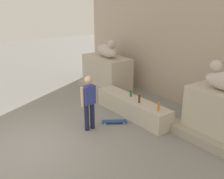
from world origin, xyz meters
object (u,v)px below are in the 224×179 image
Objects in this scene: bottle_green at (131,94)px; bottle_orange at (158,107)px; statue_reclining_left at (107,50)px; skater at (89,101)px; bottle_brown at (139,99)px; skateboard at (114,121)px.

bottle_orange reaches higher than bottle_green.
statue_reclining_left reaches higher than bottle_orange.
skater is 1.66m from bottle_brown.
bottle_green is 0.61m from bottle_brown.
statue_reclining_left reaches higher than bottle_brown.
bottle_green is 0.97× the size of bottle_orange.
bottle_orange is at bearing -39.54° from skater.
bottle_green is 1.42m from bottle_orange.
bottle_green is at bearing 52.32° from skateboard.
statue_reclining_left is 3.52m from bottle_brown.
skateboard is 3.00× the size of bottle_green.
bottle_orange is at bearing -21.12° from skateboard.
skater reaches higher than bottle_orange.
skater is 6.46× the size of bottle_green.
skateboard is at bearing -110.47° from bottle_brown.
bottle_orange is 0.82m from bottle_brown.
bottle_brown is at bearing -5.17° from statue_reclining_left.
skateboard is at bearing -144.89° from bottle_orange.
bottle_orange is at bearing -5.37° from bottle_green.
skateboard is 2.90× the size of bottle_orange.
skater reaches higher than skateboard.
bottle_orange is (1.23, 1.62, -0.20)m from skater.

